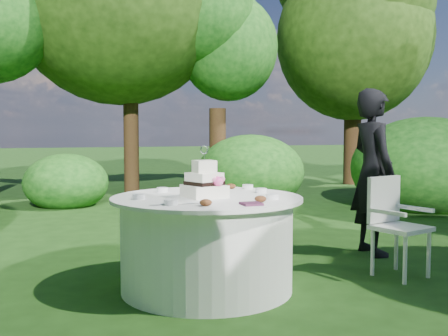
{
  "coord_description": "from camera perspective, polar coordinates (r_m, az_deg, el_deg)",
  "views": [
    {
      "loc": [
        -1.3,
        -4.05,
        1.3
      ],
      "look_at": [
        0.15,
        0.0,
        1.0
      ],
      "focal_mm": 42.0,
      "sensor_mm": 36.0,
      "label": 1
    }
  ],
  "objects": [
    {
      "name": "cake",
      "position": [
        4.22,
        -2.12,
        -1.67
      ],
      "size": [
        0.35,
        0.35,
        0.42
      ],
      "color": "silver",
      "rests_on": "table"
    },
    {
      "name": "napkins",
      "position": [
        3.79,
        2.99,
        -3.91
      ],
      "size": [
        0.14,
        0.14,
        0.02
      ],
      "primitive_type": "cube",
      "color": "#481E38",
      "rests_on": "table"
    },
    {
      "name": "petal_cups",
      "position": [
        4.18,
        0.96,
        -2.96
      ],
      "size": [
        0.65,
        1.07,
        0.05
      ],
      "color": "#562D16",
      "rests_on": "table"
    },
    {
      "name": "votives",
      "position": [
        4.33,
        -1.47,
        -2.77
      ],
      "size": [
        1.18,
        0.92,
        0.04
      ],
      "color": "white",
      "rests_on": "table"
    },
    {
      "name": "chair",
      "position": [
        4.99,
        18.0,
        -5.22
      ],
      "size": [
        0.52,
        0.52,
        0.89
      ],
      "color": "white",
      "rests_on": "ground"
    },
    {
      "name": "ground",
      "position": [
        4.45,
        -1.87,
        -13.01
      ],
      "size": [
        80.0,
        80.0,
        0.0
      ],
      "primitive_type": "plane",
      "color": "#17350E",
      "rests_on": "ground"
    },
    {
      "name": "feather_plume",
      "position": [
        3.86,
        -4.68,
        -3.83
      ],
      "size": [
        0.48,
        0.07,
        0.01
      ],
      "primitive_type": "ellipsoid",
      "color": "white",
      "rests_on": "table"
    },
    {
      "name": "table",
      "position": [
        4.35,
        -1.88,
        -8.11
      ],
      "size": [
        1.56,
        1.56,
        0.77
      ],
      "color": "white",
      "rests_on": "ground"
    },
    {
      "name": "guest",
      "position": [
        5.74,
        15.92,
        -0.41
      ],
      "size": [
        0.48,
        0.67,
        1.75
      ],
      "primitive_type": "imported",
      "rotation": [
        0.0,
        0.0,
        1.48
      ],
      "color": "black",
      "rests_on": "ground"
    }
  ]
}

